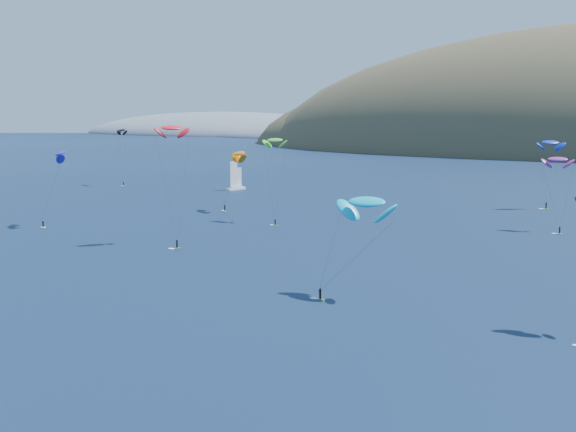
# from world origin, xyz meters

# --- Properties ---
(headland) EXTENTS (460.00, 250.00, 60.00)m
(headland) POSITION_xyz_m (-445.26, 750.08, -3.36)
(headland) COLOR slate
(headland) RESTS_ON ground
(sailboat) EXTENTS (10.15, 8.72, 12.25)m
(sailboat) POSITION_xyz_m (-80.78, 191.81, 0.98)
(sailboat) COLOR white
(sailboat) RESTS_ON ground
(kitesurfer_1) EXTENTS (9.83, 9.46, 19.64)m
(kitesurfer_1) POSITION_xyz_m (-45.96, 141.95, 17.04)
(kitesurfer_1) COLOR #9FC816
(kitesurfer_1) RESTS_ON ground
(kitesurfer_3) EXTENTS (9.51, 10.59, 23.82)m
(kitesurfer_3) POSITION_xyz_m (-25.85, 129.04, 21.78)
(kitesurfer_3) COLOR #9FC816
(kitesurfer_3) RESTS_ON ground
(kitesurfer_4) EXTENTS (9.34, 8.29, 22.49)m
(kitesurfer_4) POSITION_xyz_m (32.90, 194.32, 20.02)
(kitesurfer_4) COLOR #9FC816
(kitesurfer_4) RESTS_ON ground
(kitesurfer_5) EXTENTS (11.51, 11.15, 18.29)m
(kitesurfer_5) POSITION_xyz_m (32.47, 60.90, 15.27)
(kitesurfer_5) COLOR #9FC816
(kitesurfer_5) RESTS_ON ground
(kitesurfer_6) EXTENTS (7.88, 10.03, 19.81)m
(kitesurfer_6) POSITION_xyz_m (44.12, 150.18, 17.67)
(kitesurfer_6) COLOR #9FC816
(kitesurfer_6) RESTS_ON ground
(kitesurfer_9) EXTENTS (10.88, 12.14, 28.16)m
(kitesurfer_9) POSITION_xyz_m (-27.67, 86.95, 25.90)
(kitesurfer_9) COLOR #9FC816
(kitesurfer_9) RESTS_ON ground
(kitesurfer_10) EXTENTS (8.71, 11.64, 21.03)m
(kitesurfer_10) POSITION_xyz_m (-69.30, 93.18, 18.66)
(kitesurfer_10) COLOR #9FC816
(kitesurfer_10) RESTS_ON ground
(kitesurfer_12) EXTENTS (8.52, 7.66, 23.62)m
(kitesurfer_12) POSITION_xyz_m (-131.12, 186.43, 21.68)
(kitesurfer_12) COLOR #9FC816
(kitesurfer_12) RESTS_ON ground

